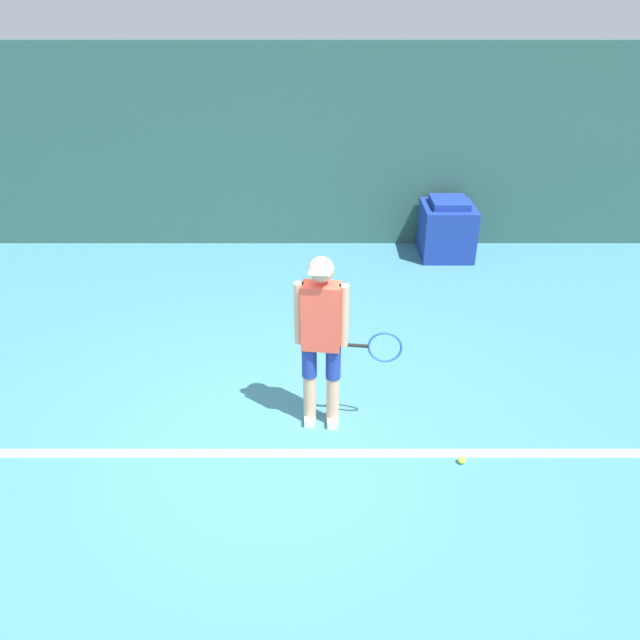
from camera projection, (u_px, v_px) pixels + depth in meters
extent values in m
plane|color=teal|center=(270.00, 442.00, 5.74)|extent=(24.00, 24.00, 0.00)
cube|color=#2D564C|center=(289.00, 149.00, 9.34)|extent=(24.00, 0.10, 3.00)
cube|color=white|center=(269.00, 453.00, 5.60)|extent=(21.60, 0.10, 0.01)
cylinder|color=tan|center=(309.00, 398.00, 5.90)|extent=(0.12, 0.12, 0.52)
cylinder|color=navy|center=(308.00, 361.00, 5.69)|extent=(0.14, 0.14, 0.32)
cube|color=white|center=(309.00, 417.00, 6.00)|extent=(0.10, 0.24, 0.08)
cylinder|color=tan|center=(332.00, 400.00, 5.87)|extent=(0.12, 0.12, 0.52)
cylinder|color=navy|center=(332.00, 362.00, 5.67)|extent=(0.14, 0.14, 0.32)
cube|color=white|center=(331.00, 419.00, 5.98)|extent=(0.10, 0.24, 0.08)
cube|color=#E54C38|center=(320.00, 316.00, 5.45)|extent=(0.36, 0.24, 0.62)
sphere|color=tan|center=(320.00, 269.00, 5.24)|extent=(0.22, 0.22, 0.22)
cube|color=white|center=(319.00, 272.00, 5.14)|extent=(0.19, 0.14, 0.02)
cylinder|color=tan|center=(298.00, 313.00, 5.47)|extent=(0.09, 0.09, 0.59)
cylinder|color=tan|center=(342.00, 316.00, 5.42)|extent=(0.09, 0.09, 0.59)
cylinder|color=black|center=(355.00, 345.00, 5.55)|extent=(0.23, 0.06, 0.03)
torus|color=#2851B2|center=(384.00, 347.00, 5.53)|extent=(0.31, 0.06, 0.31)
sphere|color=#D1E533|center=(461.00, 460.00, 5.48)|extent=(0.07, 0.07, 0.07)
cube|color=navy|center=(445.00, 230.00, 9.43)|extent=(0.76, 0.84, 0.79)
cube|color=navy|center=(448.00, 202.00, 9.21)|extent=(0.53, 0.59, 0.10)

